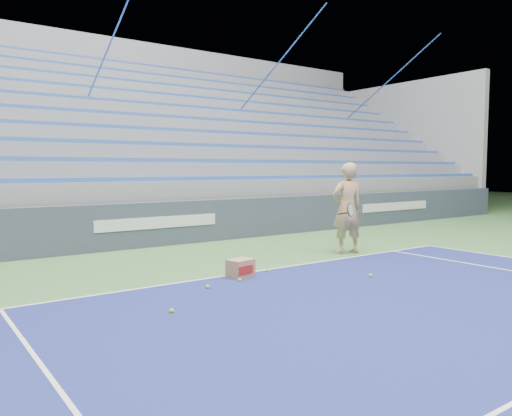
# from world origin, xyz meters

# --- Properties ---
(sponsor_barrier) EXTENTS (30.00, 0.32, 1.10)m
(sponsor_barrier) POSITION_xyz_m (0.00, 15.88, 0.55)
(sponsor_barrier) COLOR #374054
(sponsor_barrier) RESTS_ON ground
(bleachers) EXTENTS (31.00, 9.15, 7.30)m
(bleachers) POSITION_xyz_m (0.00, 21.60, 2.36)
(bleachers) COLOR gray
(bleachers) RESTS_ON ground
(tennis_player) EXTENTS (1.03, 0.95, 2.06)m
(tennis_player) POSITION_xyz_m (3.08, 12.37, 1.03)
(tennis_player) COLOR tan
(tennis_player) RESTS_ON ground
(ball_box) EXTENTS (0.49, 0.41, 0.33)m
(ball_box) POSITION_xyz_m (-0.31, 11.66, 0.16)
(ball_box) COLOR #AA7A52
(ball_box) RESTS_ON ground
(tennis_ball_0) EXTENTS (0.07, 0.07, 0.07)m
(tennis_ball_0) POSITION_xyz_m (0.33, 11.73, 0.03)
(tennis_ball_0) COLOR #A7D52B
(tennis_ball_0) RESTS_ON ground
(tennis_ball_1) EXTENTS (0.07, 0.07, 0.07)m
(tennis_ball_1) POSITION_xyz_m (-2.29, 10.37, 0.03)
(tennis_ball_1) COLOR #A7D52B
(tennis_ball_1) RESTS_ON ground
(tennis_ball_2) EXTENTS (0.07, 0.07, 0.07)m
(tennis_ball_2) POSITION_xyz_m (1.55, 10.32, 0.03)
(tennis_ball_2) COLOR #A7D52B
(tennis_ball_2) RESTS_ON ground
(tennis_ball_3) EXTENTS (0.07, 0.07, 0.07)m
(tennis_ball_3) POSITION_xyz_m (-1.21, 11.27, 0.03)
(tennis_ball_3) COLOR #A7D52B
(tennis_ball_3) RESTS_ON ground
(tennis_ball_4) EXTENTS (0.07, 0.07, 0.07)m
(tennis_ball_4) POSITION_xyz_m (-0.52, 11.38, 0.03)
(tennis_ball_4) COLOR #A7D52B
(tennis_ball_4) RESTS_ON ground
(tennis_ball_5) EXTENTS (0.07, 0.07, 0.07)m
(tennis_ball_5) POSITION_xyz_m (-0.02, 11.83, 0.03)
(tennis_ball_5) COLOR #A7D52B
(tennis_ball_5) RESTS_ON ground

